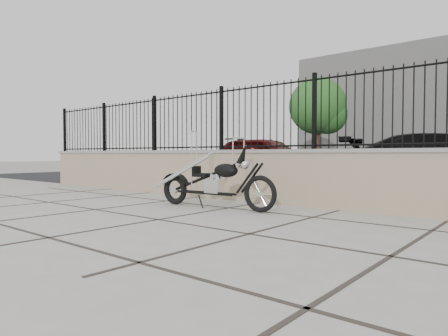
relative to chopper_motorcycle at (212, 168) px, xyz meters
name	(u,v)px	position (x,y,z in m)	size (l,w,h in m)	color
ground_plane	(158,220)	(0.21, -1.33, -0.64)	(90.00, 90.00, 0.00)	#99968E
parking_lot	(414,177)	(0.21, 11.17, -0.64)	(30.00, 30.00, 0.00)	black
retaining_wall	(264,176)	(0.21, 1.17, -0.16)	(14.00, 0.36, 0.96)	gray
iron_fence	(264,116)	(0.21, 1.17, 0.92)	(14.00, 0.08, 1.20)	black
chopper_motorcycle	(212,168)	(0.00, 0.00, 0.00)	(2.14, 0.38, 1.29)	black
car_red	(265,159)	(-2.72, 5.60, 0.08)	(1.71, 4.26, 1.45)	#450909
car_black	(447,162)	(2.31, 5.78, 0.05)	(1.93, 4.75, 1.38)	black
bollard_a	(271,170)	(-1.15, 3.51, -0.16)	(0.12, 0.12, 0.97)	#0D15C3
tree_left	(318,103)	(-5.63, 14.97, 2.96)	(3.05, 3.05, 5.15)	#382619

